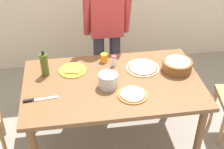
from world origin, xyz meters
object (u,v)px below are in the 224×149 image
Objects in this scene: person_cook at (107,26)px; pizza_raw_on_board at (143,68)px; chef_knife at (36,100)px; popcorn_bowl at (177,64)px; steel_pot at (108,80)px; cup_orange at (104,58)px; dining_table at (113,90)px; salt_shaker at (114,61)px; olive_oil_bottle at (44,65)px; pizza_cooked_on_tray at (133,95)px; plate_with_slice at (73,70)px.

pizza_raw_on_board is at bearing -65.48° from person_cook.
popcorn_bowl is at bearing 11.51° from chef_knife.
steel_pot is 2.04× the size of cup_orange.
salt_shaker reaches higher than dining_table.
chef_knife is at bearing -149.34° from salt_shaker.
pizza_raw_on_board reaches higher than chef_knife.
cup_orange is at bearing 14.74° from olive_oil_bottle.
olive_oil_bottle reaches higher than cup_orange.
steel_pot is (-0.10, -0.81, -0.11)m from person_cook.
salt_shaker reaches higher than pizza_raw_on_board.
pizza_raw_on_board is 1.82× the size of steel_pot.
steel_pot is (0.55, -0.26, -0.05)m from olive_oil_bottle.
olive_oil_bottle is (-1.22, 0.10, 0.05)m from popcorn_bowl.
pizza_cooked_on_tray is 0.88× the size of chef_knife.
salt_shaker is at bearing 160.05° from pizza_raw_on_board.
pizza_raw_on_board is 1.08× the size of chef_knife.
pizza_raw_on_board is 3.71× the size of cup_orange.
pizza_raw_on_board is 0.39m from cup_orange.
salt_shaker is at bearing 164.11° from popcorn_bowl.
dining_table is 5.50× the size of chef_knife.
chef_knife is (-0.72, -0.43, -0.05)m from salt_shaker.
plate_with_slice is at bearing 5.60° from olive_oil_bottle.
olive_oil_bottle reaches higher than pizza_raw_on_board.
olive_oil_bottle is 0.38m from chef_knife.
popcorn_bowl is at bearing -12.41° from pizza_raw_on_board.
dining_table is 5.71× the size of popcorn_bowl.
person_cook is at bearing 95.28° from pizza_cooked_on_tray.
chef_knife is at bearing -100.76° from olive_oil_bottle.
person_cook is at bearing 83.10° from steel_pot.
pizza_cooked_on_tray is 0.25m from steel_pot.
person_cook is 5.79× the size of popcorn_bowl.
dining_table is 0.38m from cup_orange.
cup_orange is at bearing -101.42° from person_cook.
olive_oil_bottle reaches higher than pizza_cooked_on_tray.
steel_pot is at bearing -147.76° from pizza_raw_on_board.
dining_table is at bearing -170.33° from popcorn_bowl.
person_cook is at bearing 86.33° from dining_table.
plate_with_slice reaches higher than chef_knife.
plate_with_slice reaches higher than pizza_cooked_on_tray.
pizza_raw_on_board is at bearing 18.74° from chef_knife.
salt_shaker is at bearing 30.66° from chef_knife.
popcorn_bowl is 1.61× the size of steel_pot.
pizza_cooked_on_tray is 0.59m from popcorn_bowl.
cup_orange is at bearing 95.25° from dining_table.
plate_with_slice is 0.50m from chef_knife.
steel_pot is at bearing 139.80° from pizza_cooked_on_tray.
dining_table is 0.37m from pizza_raw_on_board.
salt_shaker is (-0.08, 0.48, 0.04)m from pizza_cooked_on_tray.
chef_knife is at bearing -128.03° from person_cook.
pizza_raw_on_board is at bearing 65.62° from pizza_cooked_on_tray.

